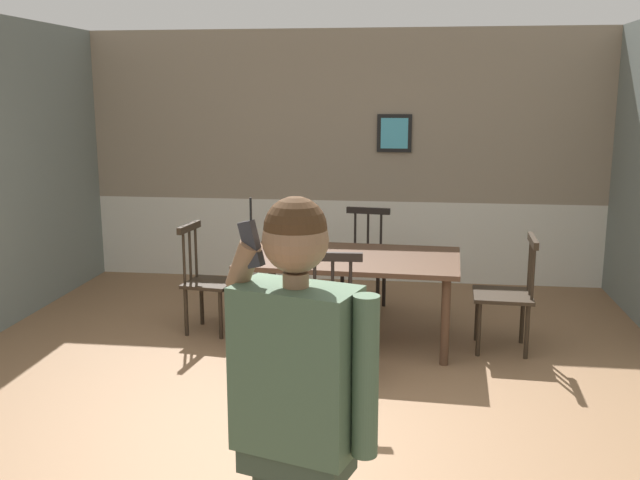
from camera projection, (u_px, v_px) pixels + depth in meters
ground_plane at (285, 429)px, 4.52m from camera, size 8.27×8.27×0.00m
room_back_partition at (344, 162)px, 7.91m from camera, size 5.76×0.17×2.74m
dining_table at (351, 265)px, 6.01m from camera, size 1.84×1.15×0.74m
chair_near_window at (334, 319)px, 5.16m from camera, size 0.43×0.43×1.00m
chair_by_doorway at (206, 280)px, 6.28m from camera, size 0.45×0.45×0.96m
chair_at_table_head at (364, 261)px, 6.93m from camera, size 0.48×0.48×0.98m
chair_opposite_corner at (507, 294)px, 5.82m from camera, size 0.49×0.49×0.95m
person_figure at (298, 401)px, 2.52m from camera, size 0.57×0.35×1.74m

